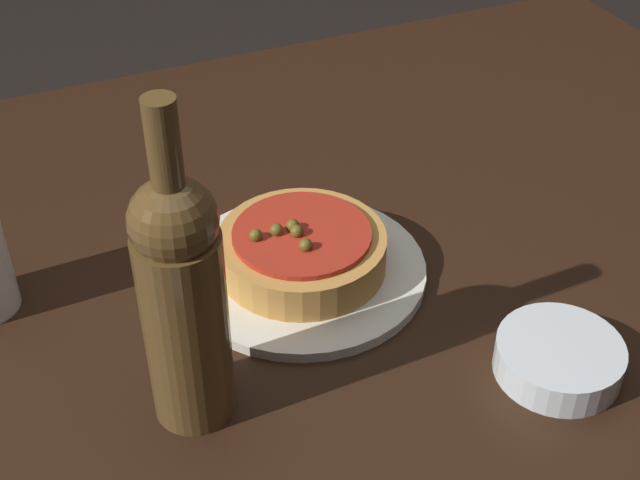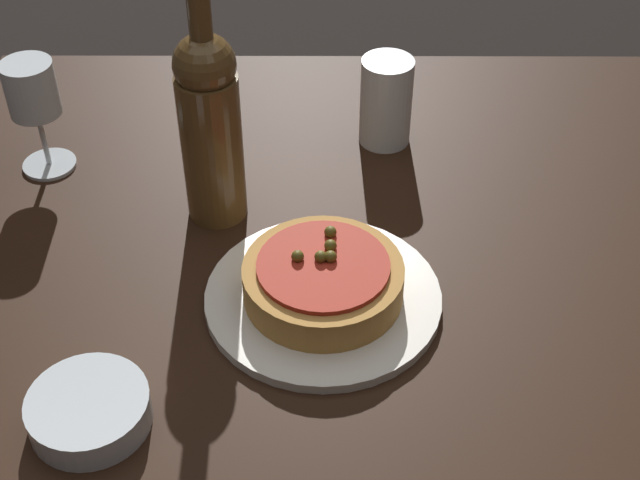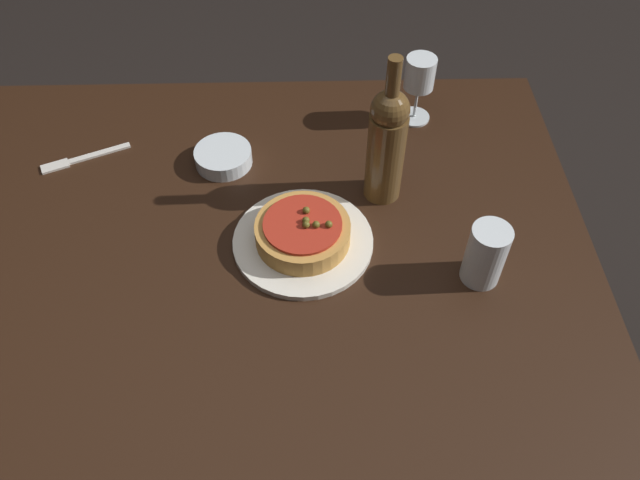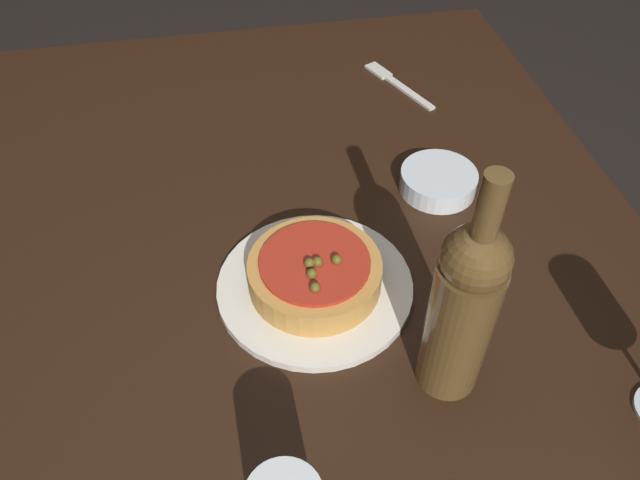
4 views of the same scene
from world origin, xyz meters
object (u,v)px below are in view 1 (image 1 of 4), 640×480
(pizza, at_px, (302,250))
(dinner_plate, at_px, (302,270))
(dining_table, at_px, (376,305))
(wine_bottle, at_px, (183,296))
(side_bowl, at_px, (559,358))

(pizza, bearing_deg, dinner_plate, 5.97)
(dining_table, relative_size, pizza, 7.25)
(wine_bottle, xyz_separation_m, side_bowl, (0.33, -0.10, -0.12))
(pizza, height_order, wine_bottle, wine_bottle)
(dinner_plate, relative_size, side_bowl, 2.20)
(dinner_plate, height_order, pizza, pizza)
(dining_table, xyz_separation_m, dinner_plate, (-0.10, -0.01, 0.09))
(wine_bottle, relative_size, side_bowl, 2.63)
(dinner_plate, relative_size, pizza, 1.49)
(wine_bottle, bearing_deg, pizza, 39.49)
(dining_table, bearing_deg, pizza, -175.19)
(wine_bottle, bearing_deg, side_bowl, -16.31)
(dinner_plate, distance_m, side_bowl, 0.28)
(dinner_plate, distance_m, wine_bottle, 0.24)
(dining_table, relative_size, side_bowl, 10.73)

